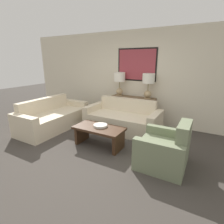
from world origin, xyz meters
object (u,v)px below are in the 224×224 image
at_px(table_lamp_right, 148,82).
at_px(console_table, 132,110).
at_px(couch_by_back_wall, 123,120).
at_px(coffee_table, 99,132).
at_px(table_lamp_left, 120,81).
at_px(decorative_bowl, 100,126).
at_px(couch_by_side, 53,118).
at_px(armchair_near_back_wall, 164,150).

bearing_deg(table_lamp_right, console_table, -180.00).
relative_size(console_table, table_lamp_right, 1.89).
height_order(couch_by_back_wall, coffee_table, couch_by_back_wall).
xyz_separation_m(table_lamp_left, coffee_table, (0.40, -1.75, -0.93)).
height_order(table_lamp_right, coffee_table, table_lamp_right).
height_order(couch_by_back_wall, decorative_bowl, couch_by_back_wall).
distance_m(couch_by_back_wall, couch_by_side, 1.93).
bearing_deg(armchair_near_back_wall, table_lamp_left, 135.24).
xyz_separation_m(table_lamp_left, armchair_near_back_wall, (1.82, -1.80, -0.95)).
height_order(table_lamp_left, armchair_near_back_wall, table_lamp_left).
bearing_deg(couch_by_back_wall, coffee_table, -92.37).
bearing_deg(coffee_table, table_lamp_right, 74.43).
xyz_separation_m(table_lamp_right, coffee_table, (-0.49, -1.75, -0.93)).
height_order(table_lamp_left, coffee_table, table_lamp_left).
bearing_deg(console_table, decorative_bowl, -91.21).
distance_m(couch_by_side, armchair_near_back_wall, 3.14).
relative_size(coffee_table, armchair_near_back_wall, 1.27).
height_order(console_table, coffee_table, console_table).
relative_size(console_table, couch_by_side, 0.66).
relative_size(console_table, coffee_table, 1.20).
relative_size(console_table, couch_by_back_wall, 0.66).
xyz_separation_m(table_lamp_left, couch_by_back_wall, (0.44, -0.67, -0.96)).
distance_m(coffee_table, armchair_near_back_wall, 1.42).
bearing_deg(armchair_near_back_wall, decorative_bowl, 175.87).
distance_m(table_lamp_right, couch_by_side, 2.81).
height_order(couch_by_side, armchair_near_back_wall, armchair_near_back_wall).
height_order(couch_by_back_wall, armchair_near_back_wall, armchair_near_back_wall).
bearing_deg(table_lamp_right, couch_by_back_wall, -123.57).
height_order(table_lamp_left, couch_by_back_wall, table_lamp_left).
relative_size(table_lamp_left, decorative_bowl, 2.30).
bearing_deg(decorative_bowl, armchair_near_back_wall, -4.13).
bearing_deg(couch_by_side, couch_by_back_wall, 24.89).
height_order(table_lamp_right, armchair_near_back_wall, table_lamp_right).
height_order(table_lamp_right, decorative_bowl, table_lamp_right).
relative_size(couch_by_side, coffee_table, 1.81).
distance_m(couch_by_back_wall, armchair_near_back_wall, 1.79).
xyz_separation_m(console_table, table_lamp_right, (0.44, 0.00, 0.85)).
xyz_separation_m(table_lamp_left, table_lamp_right, (0.88, 0.00, 0.00)).
bearing_deg(console_table, couch_by_back_wall, -90.00).
bearing_deg(couch_by_back_wall, armchair_near_back_wall, -39.57).
relative_size(decorative_bowl, armchair_near_back_wall, 0.35).
relative_size(table_lamp_left, couch_by_back_wall, 0.35).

